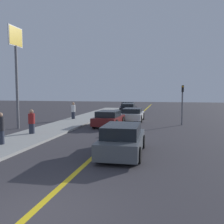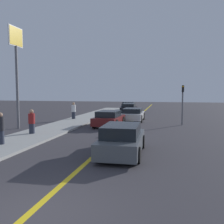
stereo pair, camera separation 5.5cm
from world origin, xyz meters
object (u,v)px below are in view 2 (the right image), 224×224
at_px(pedestrian_near_curb, 1,128).
at_px(pedestrian_mid_group, 32,122).
at_px(car_oncoming_far, 128,107).
at_px(car_far_distant, 133,114).
at_px(pedestrian_far_standing, 74,111).
at_px(traffic_light, 183,100).
at_px(car_ahead_center, 109,119).
at_px(roadside_sign, 16,55).
at_px(car_near_right_lane, 122,140).
at_px(car_parked_left_lot, 129,108).

relative_size(pedestrian_near_curb, pedestrian_mid_group, 1.05).
height_order(car_oncoming_far, pedestrian_near_curb, pedestrian_near_curb).
relative_size(car_far_distant, pedestrian_near_curb, 2.49).
xyz_separation_m(pedestrian_far_standing, traffic_light, (10.23, -1.49, 1.15)).
height_order(car_ahead_center, pedestrian_mid_group, pedestrian_mid_group).
distance_m(car_ahead_center, car_far_distant, 4.43).
bearing_deg(car_oncoming_far, car_ahead_center, -90.33).
height_order(car_ahead_center, traffic_light, traffic_light).
distance_m(car_far_distant, pedestrian_far_standing, 5.83).
relative_size(car_ahead_center, roadside_sign, 0.52).
bearing_deg(car_near_right_lane, pedestrian_near_curb, 176.72).
bearing_deg(roadside_sign, car_far_distant, 41.14).
relative_size(car_near_right_lane, car_parked_left_lot, 0.99).
bearing_deg(pedestrian_far_standing, car_oncoming_far, 73.38).
bearing_deg(roadside_sign, car_near_right_lane, -33.05).
bearing_deg(pedestrian_near_curb, car_far_distant, 67.91).
relative_size(car_ahead_center, traffic_light, 1.20).
distance_m(car_ahead_center, traffic_light, 6.33).
bearing_deg(car_near_right_lane, traffic_light, 71.30).
xyz_separation_m(pedestrian_near_curb, traffic_light, (9.60, 10.36, 1.14)).
distance_m(car_parked_left_lot, pedestrian_far_standing, 9.49).
distance_m(car_ahead_center, pedestrian_near_curb, 9.24).
xyz_separation_m(car_ahead_center, car_far_distant, (1.39, 4.21, -0.02)).
distance_m(traffic_light, roadside_sign, 13.63).
height_order(car_far_distant, car_parked_left_lot, car_parked_left_lot).
xyz_separation_m(car_far_distant, traffic_light, (4.46, -2.29, 1.49)).
height_order(pedestrian_near_curb, pedestrian_far_standing, pedestrian_near_curb).
relative_size(car_oncoming_far, pedestrian_mid_group, 2.59).
relative_size(pedestrian_mid_group, pedestrian_far_standing, 0.96).
distance_m(car_parked_left_lot, pedestrian_near_curb, 20.65).
distance_m(pedestrian_mid_group, pedestrian_far_standing, 8.59).
relative_size(pedestrian_far_standing, roadside_sign, 0.21).
height_order(car_parked_left_lot, pedestrian_far_standing, pedestrian_far_standing).
xyz_separation_m(car_ahead_center, car_oncoming_far, (-0.78, 15.48, -0.01)).
height_order(car_ahead_center, car_oncoming_far, car_oncoming_far).
bearing_deg(car_ahead_center, car_parked_left_lot, 93.28).
distance_m(car_ahead_center, car_oncoming_far, 15.50).
height_order(car_oncoming_far, pedestrian_far_standing, pedestrian_far_standing).
height_order(car_near_right_lane, pedestrian_mid_group, pedestrian_mid_group).
height_order(car_far_distant, roadside_sign, roadside_sign).
distance_m(car_near_right_lane, pedestrian_mid_group, 7.39).
distance_m(car_parked_left_lot, car_oncoming_far, 3.64).
bearing_deg(roadside_sign, car_ahead_center, 22.42).
distance_m(car_far_distant, traffic_light, 5.23).
xyz_separation_m(car_parked_left_lot, pedestrian_near_curb, (-3.59, -20.34, 0.33)).
bearing_deg(pedestrian_far_standing, car_parked_left_lot, 63.54).
relative_size(car_near_right_lane, pedestrian_far_standing, 2.67).
xyz_separation_m(car_oncoming_far, traffic_light, (6.62, -13.56, 1.47)).
xyz_separation_m(pedestrian_mid_group, roadside_sign, (-2.59, 2.48, 4.67)).
relative_size(car_oncoming_far, traffic_light, 1.21).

